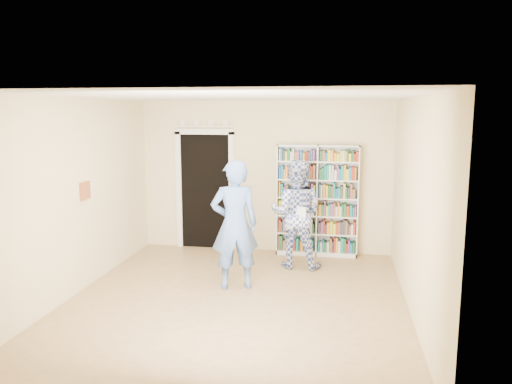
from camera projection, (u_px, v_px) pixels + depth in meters
floor at (237, 300)px, 6.73m from camera, size 5.00×5.00×0.00m
ceiling at (235, 96)px, 6.30m from camera, size 5.00×5.00×0.00m
wall_back at (265, 177)px, 8.95m from camera, size 4.50×0.00×4.50m
wall_left at (77, 197)px, 6.89m from camera, size 0.00×5.00×5.00m
wall_right at (415, 207)px, 6.14m from camera, size 0.00×5.00×5.00m
bookshelf at (317, 200)px, 8.70m from camera, size 1.41×0.26×1.94m
doorway at (205, 185)px, 9.14m from camera, size 1.10×0.08×2.43m
wall_art at (85, 191)px, 7.07m from camera, size 0.03×0.25×0.25m
man_blue at (235, 225)px, 7.06m from camera, size 0.79×0.65×1.85m
man_plaid at (296, 214)px, 8.03m from camera, size 0.91×0.74×1.76m
paper_sheet at (300, 215)px, 7.76m from camera, size 0.19×0.04×0.27m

